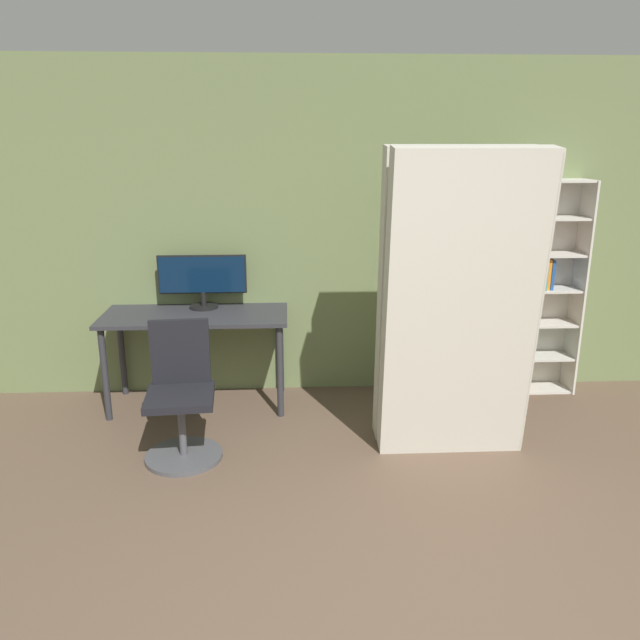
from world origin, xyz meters
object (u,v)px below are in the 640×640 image
object	(u,v)px
bookshelf	(535,285)
mattress_far	(452,300)
monitor	(202,278)
office_chair	(181,404)
mattress_near	(462,310)

from	to	relation	value
bookshelf	mattress_far	bearing A→B (deg)	-136.76
monitor	mattress_far	xyz separation A→B (m)	(1.80, -0.86, 0.01)
monitor	office_chair	bearing A→B (deg)	-92.41
bookshelf	mattress_far	world-z (taller)	mattress_far
office_chair	bookshelf	world-z (taller)	bookshelf
monitor	mattress_far	bearing A→B (deg)	-25.60
monitor	bookshelf	world-z (taller)	bookshelf
bookshelf	mattress_far	xyz separation A→B (m)	(-0.93, -0.88, 0.11)
bookshelf	mattress_far	size ratio (longest dim) A/B	0.86
mattress_far	mattress_near	bearing A→B (deg)	-90.00
mattress_near	mattress_far	bearing A→B (deg)	90.00
bookshelf	mattress_near	size ratio (longest dim) A/B	0.86
bookshelf	mattress_near	world-z (taller)	mattress_near
office_chair	bookshelf	size ratio (longest dim) A/B	0.52
mattress_near	mattress_far	world-z (taller)	same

